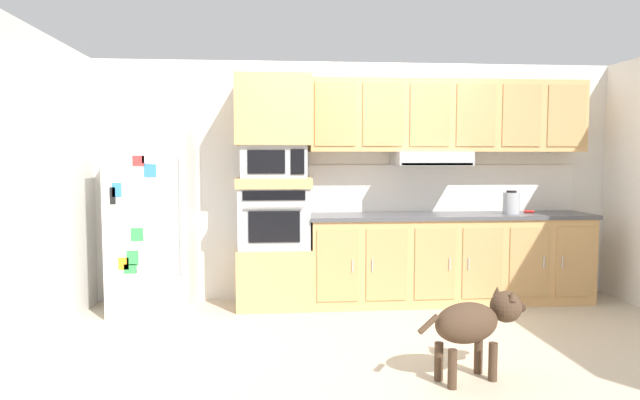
{
  "coord_description": "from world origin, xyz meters",
  "views": [
    {
      "loc": [
        -0.93,
        -4.94,
        1.5
      ],
      "look_at": [
        -0.51,
        0.02,
        1.13
      ],
      "focal_mm": 31.85,
      "sensor_mm": 36.0,
      "label": 1
    }
  ],
  "objects_px": {
    "built_in_oven": "(274,217)",
    "refrigerator": "(153,221)",
    "microwave": "(274,162)",
    "electric_kettle": "(511,203)",
    "dog": "(476,322)",
    "screwdriver": "(529,211)"
  },
  "relations": [
    {
      "from": "screwdriver",
      "to": "dog",
      "type": "bearing_deg",
      "value": -122.69
    },
    {
      "from": "built_in_oven",
      "to": "dog",
      "type": "bearing_deg",
      "value": -56.58
    },
    {
      "from": "built_in_oven",
      "to": "dog",
      "type": "relative_size",
      "value": 0.82
    },
    {
      "from": "screwdriver",
      "to": "dog",
      "type": "distance_m",
      "value": 2.52
    },
    {
      "from": "refrigerator",
      "to": "electric_kettle",
      "type": "height_order",
      "value": "refrigerator"
    },
    {
      "from": "built_in_oven",
      "to": "electric_kettle",
      "type": "relative_size",
      "value": 2.92
    },
    {
      "from": "microwave",
      "to": "dog",
      "type": "xyz_separation_m",
      "value": [
        1.34,
        -2.04,
        -1.07
      ]
    },
    {
      "from": "microwave",
      "to": "screwdriver",
      "type": "xyz_separation_m",
      "value": [
        2.68,
        0.04,
        -0.53
      ]
    },
    {
      "from": "built_in_oven",
      "to": "microwave",
      "type": "relative_size",
      "value": 1.09
    },
    {
      "from": "built_in_oven",
      "to": "refrigerator",
      "type": "bearing_deg",
      "value": -176.72
    },
    {
      "from": "screwdriver",
      "to": "refrigerator",
      "type": "bearing_deg",
      "value": -178.47
    },
    {
      "from": "refrigerator",
      "to": "screwdriver",
      "type": "height_order",
      "value": "refrigerator"
    },
    {
      "from": "built_in_oven",
      "to": "screwdriver",
      "type": "relative_size",
      "value": 4.32
    },
    {
      "from": "screwdriver",
      "to": "electric_kettle",
      "type": "xyz_separation_m",
      "value": [
        -0.23,
        -0.08,
        0.1
      ]
    },
    {
      "from": "refrigerator",
      "to": "dog",
      "type": "height_order",
      "value": "refrigerator"
    },
    {
      "from": "electric_kettle",
      "to": "dog",
      "type": "xyz_separation_m",
      "value": [
        -1.1,
        -1.99,
        -0.64
      ]
    },
    {
      "from": "refrigerator",
      "to": "dog",
      "type": "relative_size",
      "value": 2.05
    },
    {
      "from": "microwave",
      "to": "screwdriver",
      "type": "height_order",
      "value": "microwave"
    },
    {
      "from": "built_in_oven",
      "to": "electric_kettle",
      "type": "height_order",
      "value": "built_in_oven"
    },
    {
      "from": "refrigerator",
      "to": "microwave",
      "type": "distance_m",
      "value": 1.32
    },
    {
      "from": "microwave",
      "to": "dog",
      "type": "distance_m",
      "value": 2.66
    },
    {
      "from": "microwave",
      "to": "electric_kettle",
      "type": "height_order",
      "value": "microwave"
    }
  ]
}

